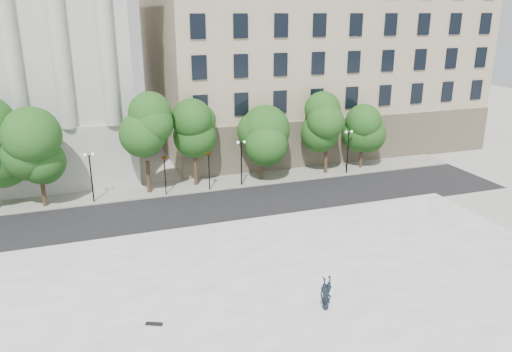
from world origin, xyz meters
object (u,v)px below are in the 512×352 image
at_px(traffic_light_west, 164,156).
at_px(person_lying, 326,304).
at_px(traffic_light_east, 208,152).
at_px(skateboard, 154,324).

relative_size(traffic_light_west, person_lying, 2.19).
distance_m(traffic_light_east, person_lying, 21.45).
distance_m(traffic_light_west, skateboard, 20.28).
height_order(traffic_light_west, person_lying, traffic_light_west).
bearing_deg(person_lying, traffic_light_west, 98.24).
bearing_deg(traffic_light_east, person_lying, -87.14).
xyz_separation_m(person_lying, skateboard, (-8.87, 1.57, -0.22)).
bearing_deg(traffic_light_west, skateboard, -101.09).
bearing_deg(traffic_light_west, person_lying, -76.70).
height_order(person_lying, skateboard, person_lying).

